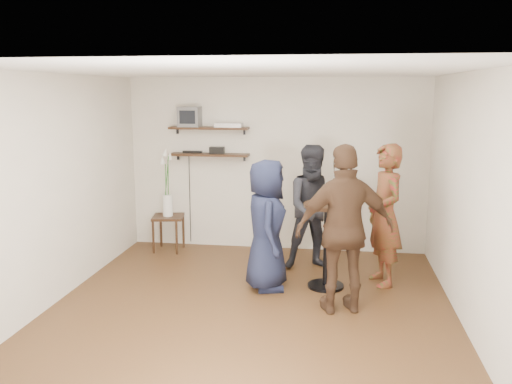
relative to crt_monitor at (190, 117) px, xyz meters
The scene contains 18 objects.
room 2.80m from the crt_monitor, 61.50° to the right, with size 4.58×5.08×2.68m.
shelf_upper 0.33m from the crt_monitor, ahead, with size 1.20×0.25×0.04m, color black.
shelf_lower 0.64m from the crt_monitor, ahead, with size 1.20×0.25×0.04m, color black.
crt_monitor is the anchor object (origin of this frame).
dvd_deck 0.61m from the crt_monitor, ahead, with size 0.40×0.24×0.06m, color silver.
radio 0.64m from the crt_monitor, ahead, with size 0.22×0.10×0.10m, color black.
power_strip 0.54m from the crt_monitor, 74.99° to the left, with size 0.30×0.05×0.03m, color black.
side_table 1.62m from the crt_monitor, 139.40° to the right, with size 0.52×0.52×0.54m.
vase_lilies 1.21m from the crt_monitor, 139.38° to the right, with size 0.20×0.21×1.05m.
drinks_table 2.90m from the crt_monitor, 35.26° to the right, with size 0.58×0.58×1.06m.
wine_glass_fl 2.67m from the crt_monitor, 36.45° to the right, with size 0.06×0.06×0.19m.
wine_glass_fr 2.76m from the crt_monitor, 35.17° to the right, with size 0.07×0.07×0.20m.
wine_glass_bl 2.63m from the crt_monitor, 34.13° to the right, with size 0.07×0.07×0.21m.
wine_glass_br 2.71m from the crt_monitor, 34.67° to the right, with size 0.07×0.07×0.21m.
person_plaid 3.27m from the crt_monitor, 24.09° to the right, with size 0.65×0.42×1.77m, color red.
person_dark 2.38m from the crt_monitor, 21.79° to the right, with size 0.83×0.64×1.70m, color black.
person_navy 2.45m from the crt_monitor, 49.75° to the right, with size 0.78×0.51×1.60m, color #161A32.
person_brown 3.37m from the crt_monitor, 43.60° to the right, with size 1.09×0.45×1.85m, color #3F291B.
Camera 1 is at (0.91, -5.57, 2.41)m, focal length 38.00 mm.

